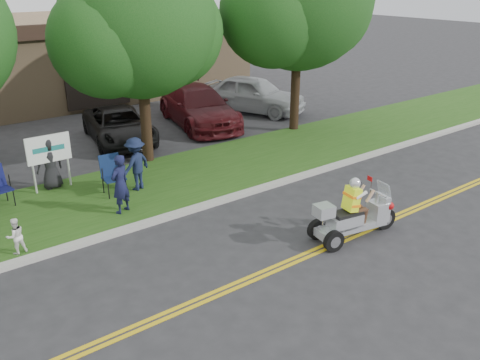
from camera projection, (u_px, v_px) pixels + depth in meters
ground at (276, 253)px, 11.70m from camera, size 120.00×120.00×0.00m
centerline_near at (293, 264)px, 11.27m from camera, size 60.00×0.10×0.01m
centerline_far at (288, 261)px, 11.39m from camera, size 60.00×0.10×0.01m
curb at (203, 206)px, 13.93m from camera, size 60.00×0.25×0.12m
grass_verge at (165, 182)px, 15.52m from camera, size 60.00×4.00×0.10m
commercial_building at (65, 57)px, 26.08m from camera, size 18.00×8.20×4.00m
tree_mid at (140, 27)px, 15.68m from camera, size 5.88×4.80×7.05m
tree_right at (300, 1)px, 18.94m from camera, size 6.86×5.60×8.07m
business_sign at (49, 152)px, 14.48m from camera, size 1.25×0.06×1.75m
trike_scooter at (353, 217)px, 12.18m from camera, size 2.41×0.98×1.58m
lawn_chair_b at (112, 172)px, 14.44m from camera, size 0.64×0.66×1.12m
spectator_adult_left at (120, 184)px, 13.19m from camera, size 0.68×0.58×1.59m
spectator_chair_a at (136, 164)px, 14.62m from camera, size 1.16×0.92×1.57m
spectator_chair_b at (50, 163)px, 14.72m from camera, size 0.83×0.61×1.57m
child_right at (16, 236)px, 11.35m from camera, size 0.45×0.37×0.86m
parked_car_mid at (119, 126)px, 19.18m from camera, size 2.95×4.89×1.27m
parked_car_right at (198, 106)px, 21.32m from camera, size 3.34×5.83×1.59m
parked_car_far_right at (253, 94)px, 23.35m from camera, size 3.71×5.25×1.66m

